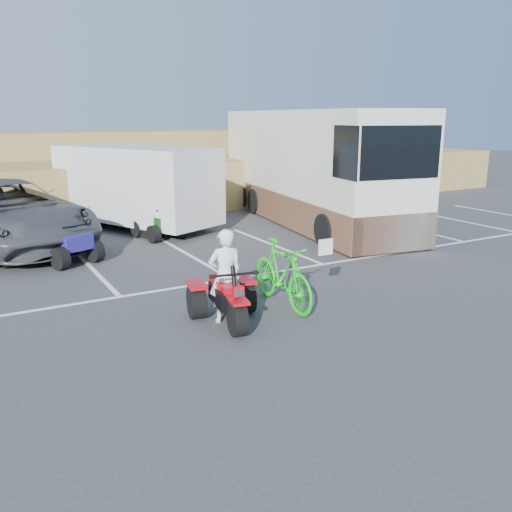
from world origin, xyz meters
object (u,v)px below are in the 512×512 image
grey_pickup (5,215)px  cargo_trailer (136,184)px  quad_atv_blue (67,262)px  red_trike_atv (228,324)px  green_dirt_bike (282,274)px  rv_motorhome (310,175)px  rider (226,276)px  quad_atv_green (159,238)px

grey_pickup → cargo_trailer: cargo_trailer is taller
grey_pickup → quad_atv_blue: bearing=-82.3°
red_trike_atv → green_dirt_bike: green_dirt_bike is taller
red_trike_atv → cargo_trailer: size_ratio=0.27×
green_dirt_bike → rv_motorhome: 9.49m
rider → grey_pickup: grey_pickup is taller
green_dirt_bike → rv_motorhome: rv_motorhome is taller
rv_motorhome → grey_pickup: bearing=-176.7°
rider → quad_atv_blue: (-1.81, 5.93, -0.90)m
green_dirt_bike → quad_atv_green: 7.42m
red_trike_atv → cargo_trailer: (1.31, 9.68, 1.51)m
cargo_trailer → quad_atv_green: cargo_trailer is taller
rider → cargo_trailer: 9.64m
red_trike_atv → grey_pickup: 9.29m
cargo_trailer → quad_atv_blue: bearing=-155.3°
rv_motorhome → quad_atv_blue: rv_motorhome is taller
red_trike_atv → quad_atv_green: (1.37, 7.74, 0.00)m
rv_motorhome → green_dirt_bike: bearing=-119.4°
red_trike_atv → cargo_trailer: 9.88m
cargo_trailer → quad_atv_green: (0.06, -1.94, -1.51)m
quad_atv_blue → quad_atv_green: quad_atv_blue is taller
rider → green_dirt_bike: rider is taller
grey_pickup → cargo_trailer: (4.28, 0.93, 0.53)m
cargo_trailer → quad_atv_blue: (-3.09, -3.60, -1.51)m
grey_pickup → quad_atv_green: (4.34, -1.01, -0.98)m
rider → quad_atv_blue: size_ratio=1.06×
quad_atv_green → grey_pickup: bearing=156.1°
green_dirt_bike → quad_atv_green: bearing=91.6°
quad_atv_blue → quad_atv_green: size_ratio=1.08×
red_trike_atv → quad_atv_green: red_trike_atv is taller
cargo_trailer → rv_motorhome: (5.91, -1.92, 0.20)m
red_trike_atv → rv_motorhome: 10.74m
quad_atv_blue → cargo_trailer: bearing=28.0°
red_trike_atv → rv_motorhome: bearing=57.7°
quad_atv_blue → green_dirt_bike: bearing=-82.4°
rider → rv_motorhome: 10.51m
grey_pickup → red_trike_atv: bearing=-87.6°
red_trike_atv → quad_atv_blue: size_ratio=1.03×
green_dirt_bike → quad_atv_blue: (-3.17, 5.73, -0.68)m
grey_pickup → quad_atv_blue: (1.18, -2.67, -0.98)m
grey_pickup → quad_atv_blue: grey_pickup is taller
rider → cargo_trailer: cargo_trailer is taller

